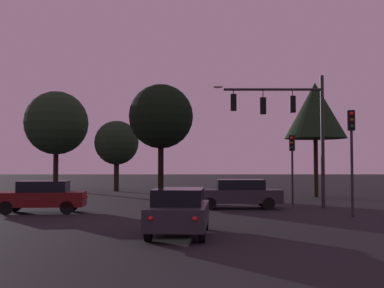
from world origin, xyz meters
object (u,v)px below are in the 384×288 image
(traffic_light_corner_right, at_px, (352,142))
(tree_center_horizon, at_px, (117,143))
(tree_right_cluster, at_px, (161,117))
(traffic_light_corner_left, at_px, (292,155))
(car_crossing_left, at_px, (238,193))
(tree_behind_sign, at_px, (315,111))
(car_crossing_right, at_px, (41,196))
(car_nearside_lane, at_px, (179,211))
(traffic_signal_mast_arm, at_px, (288,117))
(tree_left_far, at_px, (56,123))

(traffic_light_corner_right, distance_m, tree_center_horizon, 24.42)
(tree_right_cluster, bearing_deg, traffic_light_corner_left, -26.39)
(traffic_light_corner_right, distance_m, car_crossing_left, 6.63)
(car_crossing_left, bearing_deg, tree_behind_sign, 53.62)
(car_crossing_left, height_order, tree_center_horizon, tree_center_horizon)
(car_crossing_right, height_order, tree_behind_sign, tree_behind_sign)
(traffic_light_corner_right, relative_size, tree_center_horizon, 0.77)
(traffic_light_corner_right, distance_m, car_nearside_lane, 9.60)
(traffic_light_corner_left, relative_size, tree_right_cluster, 0.53)
(traffic_signal_mast_arm, bearing_deg, car_nearside_lane, -120.11)
(tree_behind_sign, distance_m, tree_right_cluster, 11.25)
(car_nearside_lane, xyz_separation_m, tree_right_cluster, (-1.52, 15.59, 4.67))
(traffic_light_corner_right, distance_m, tree_right_cluster, 13.80)
(tree_behind_sign, xyz_separation_m, tree_center_horizon, (-15.37, 7.49, -1.97))
(traffic_light_corner_right, relative_size, car_nearside_lane, 1.12)
(car_crossing_right, relative_size, tree_center_horizon, 0.71)
(traffic_light_corner_right, bearing_deg, tree_behind_sign, 81.75)
(traffic_signal_mast_arm, xyz_separation_m, car_nearside_lane, (-5.65, -9.74, -4.06))
(tree_behind_sign, bearing_deg, car_nearside_lane, -117.26)
(traffic_signal_mast_arm, bearing_deg, car_crossing_right, -168.31)
(tree_behind_sign, xyz_separation_m, tree_right_cluster, (-10.92, -2.64, -0.71))
(traffic_light_corner_left, distance_m, tree_behind_sign, 7.94)
(traffic_signal_mast_arm, distance_m, car_nearside_lane, 11.97)
(car_crossing_left, relative_size, tree_center_horizon, 0.74)
(traffic_light_corner_left, relative_size, traffic_light_corner_right, 0.85)
(traffic_signal_mast_arm, distance_m, traffic_light_corner_right, 4.98)
(traffic_light_corner_right, height_order, tree_right_cluster, tree_right_cluster)
(tree_behind_sign, bearing_deg, car_crossing_right, -145.57)
(traffic_signal_mast_arm, height_order, tree_center_horizon, traffic_signal_mast_arm)
(tree_behind_sign, bearing_deg, traffic_signal_mast_arm, -113.78)
(traffic_light_corner_left, distance_m, tree_left_far, 24.20)
(traffic_signal_mast_arm, height_order, car_crossing_right, traffic_signal_mast_arm)
(car_nearside_lane, xyz_separation_m, tree_left_far, (-11.76, 27.53, 5.30))
(car_crossing_left, height_order, car_crossing_right, same)
(car_crossing_left, bearing_deg, traffic_light_corner_right, -41.30)
(tree_left_far, bearing_deg, tree_behind_sign, -23.73)
(tree_center_horizon, bearing_deg, car_crossing_right, -92.28)
(traffic_light_corner_left, bearing_deg, traffic_light_corner_right, -78.78)
(car_crossing_left, distance_m, tree_center_horizon, 18.86)
(car_crossing_left, xyz_separation_m, tree_right_cluster, (-4.44, 6.15, 4.66))
(car_crossing_right, bearing_deg, car_crossing_left, 13.21)
(traffic_light_corner_right, xyz_separation_m, tree_center_horizon, (-13.51, 20.32, 0.88))
(traffic_light_corner_right, relative_size, car_crossing_right, 1.08)
(car_crossing_right, bearing_deg, car_nearside_lane, -46.91)
(car_crossing_right, distance_m, tree_left_far, 21.62)
(traffic_light_corner_left, xyz_separation_m, tree_behind_sign, (3.12, 6.50, 3.32))
(car_crossing_right, bearing_deg, tree_behind_sign, 34.43)
(traffic_light_corner_right, xyz_separation_m, car_crossing_right, (-14.25, 1.79, -2.52))
(traffic_signal_mast_arm, height_order, tree_behind_sign, tree_behind_sign)
(tree_center_horizon, bearing_deg, tree_right_cluster, -66.25)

